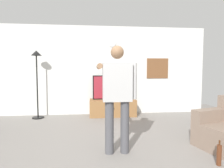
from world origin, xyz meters
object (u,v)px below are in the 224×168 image
object	(u,v)px
framed_picture	(157,68)
beverage_bottle	(219,155)
television	(113,87)
person_standing_nearer_lamp	(117,92)
wall_clock	(112,42)
floor_lamp	(37,70)
tv_stand	(113,108)

from	to	relation	value
framed_picture	beverage_bottle	xyz separation A→B (m)	(-0.26, -3.32, -1.27)
television	person_standing_nearer_lamp	bearing A→B (deg)	-94.31
wall_clock	floor_lamp	size ratio (longest dim) A/B	0.14
wall_clock	person_standing_nearer_lamp	size ratio (longest dim) A/B	0.15
tv_stand	floor_lamp	size ratio (longest dim) A/B	0.71
tv_stand	floor_lamp	world-z (taller)	floor_lamp
television	wall_clock	distance (m)	1.38
tv_stand	television	distance (m)	0.60
wall_clock	floor_lamp	bearing A→B (deg)	-170.95
person_standing_nearer_lamp	wall_clock	bearing A→B (deg)	86.07
beverage_bottle	television	bearing A→B (deg)	111.21
framed_picture	floor_lamp	xyz separation A→B (m)	(-3.59, -0.35, -0.06)
person_standing_nearer_lamp	beverage_bottle	size ratio (longest dim) A/B	4.78
framed_picture	beverage_bottle	size ratio (longest dim) A/B	1.89
floor_lamp	person_standing_nearer_lamp	world-z (taller)	floor_lamp
tv_stand	television	world-z (taller)	television
wall_clock	tv_stand	bearing A→B (deg)	-90.00
floor_lamp	person_standing_nearer_lamp	distance (m)	3.13
floor_lamp	wall_clock	bearing A→B (deg)	9.05
television	framed_picture	size ratio (longest dim) A/B	1.72
wall_clock	person_standing_nearer_lamp	bearing A→B (deg)	-93.93
television	framed_picture	xyz separation A→B (m)	(1.45, 0.25, 0.57)
floor_lamp	beverage_bottle	world-z (taller)	floor_lamp
television	person_standing_nearer_lamp	distance (m)	2.53
wall_clock	floor_lamp	world-z (taller)	wall_clock
floor_lamp	beverage_bottle	xyz separation A→B (m)	(3.33, -2.97, -1.21)
television	floor_lamp	world-z (taller)	floor_lamp
tv_stand	person_standing_nearer_lamp	size ratio (longest dim) A/B	0.78
floor_lamp	person_standing_nearer_lamp	xyz separation A→B (m)	(1.95, -2.42, -0.37)
person_standing_nearer_lamp	beverage_bottle	xyz separation A→B (m)	(1.38, -0.55, -0.84)
television	floor_lamp	bearing A→B (deg)	-177.41
tv_stand	television	size ratio (longest dim) A/B	1.16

